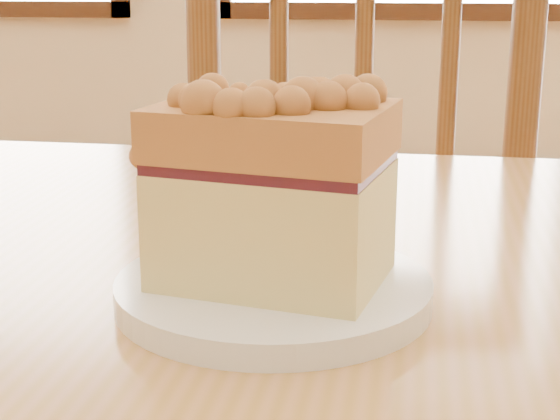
% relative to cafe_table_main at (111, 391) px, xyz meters
% --- Properties ---
extents(cafe_table_main, '(1.29, 0.88, 0.75)m').
position_rel_cafe_table_main_xyz_m(cafe_table_main, '(0.00, 0.00, 0.00)').
color(cafe_table_main, '#BB8148').
rests_on(cafe_table_main, ground).
extents(cafe_chair_main, '(0.51, 0.51, 1.02)m').
position_rel_cafe_table_main_xyz_m(cafe_chair_main, '(0.14, 0.64, -0.14)').
color(cafe_chair_main, brown).
rests_on(cafe_chair_main, ground).
extents(plate, '(0.20, 0.20, 0.02)m').
position_rel_cafe_table_main_xyz_m(plate, '(0.12, -0.04, 0.10)').
color(plate, white).
rests_on(plate, cafe_table_main).
extents(cake_slice, '(0.15, 0.12, 0.13)m').
position_rel_cafe_table_main_xyz_m(cake_slice, '(0.12, -0.04, 0.17)').
color(cake_slice, '#E4D081').
rests_on(cake_slice, plate).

